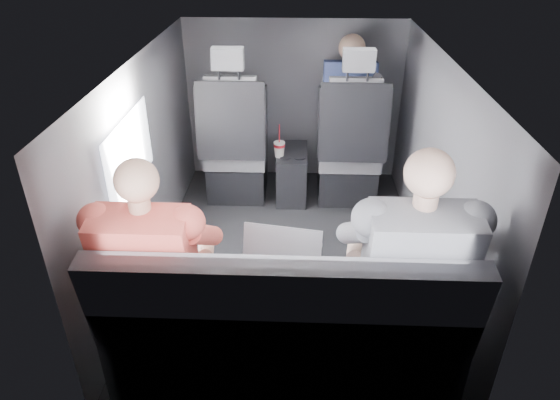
{
  "coord_description": "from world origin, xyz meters",
  "views": [
    {
      "loc": [
        0.06,
        -2.78,
        2.05
      ],
      "look_at": [
        -0.06,
        -0.05,
        0.48
      ],
      "focal_mm": 32.0,
      "sensor_mm": 36.0,
      "label": 1
    }
  ],
  "objects_px": {
    "laptop_silver": "(282,254)",
    "laptop_black": "(399,247)",
    "center_console": "(292,174)",
    "passenger_front_right": "(348,101)",
    "passenger_rear_left": "(159,268)",
    "rear_bench": "(284,338)",
    "laptop_white": "(156,250)",
    "passenger_rear_right": "(406,271)",
    "soda_cup": "(279,149)",
    "front_seat_left": "(236,153)",
    "front_seat_right": "(349,155)"
  },
  "relations": [
    {
      "from": "front_seat_left",
      "to": "laptop_white",
      "type": "xyz_separation_m",
      "value": [
        -0.19,
        -1.66,
        0.23
      ]
    },
    {
      "from": "laptop_black",
      "to": "passenger_rear_left",
      "type": "height_order",
      "value": "passenger_rear_left"
    },
    {
      "from": "front_seat_right",
      "to": "laptop_black",
      "type": "distance_m",
      "value": 1.61
    },
    {
      "from": "passenger_rear_left",
      "to": "front_seat_right",
      "type": "bearing_deg",
      "value": 60.27
    },
    {
      "from": "laptop_silver",
      "to": "passenger_front_right",
      "type": "height_order",
      "value": "passenger_front_right"
    },
    {
      "from": "laptop_black",
      "to": "passenger_rear_right",
      "type": "bearing_deg",
      "value": -91.26
    },
    {
      "from": "front_seat_left",
      "to": "passenger_front_right",
      "type": "relative_size",
      "value": 1.5
    },
    {
      "from": "passenger_front_right",
      "to": "center_console",
      "type": "bearing_deg",
      "value": -153.67
    },
    {
      "from": "laptop_black",
      "to": "center_console",
      "type": "bearing_deg",
      "value": 108.76
    },
    {
      "from": "front_seat_left",
      "to": "center_console",
      "type": "bearing_deg",
      "value": 5.07
    },
    {
      "from": "center_console",
      "to": "passenger_rear_left",
      "type": "height_order",
      "value": "passenger_rear_left"
    },
    {
      "from": "laptop_white",
      "to": "soda_cup",
      "type": "bearing_deg",
      "value": 71.48
    },
    {
      "from": "front_seat_right",
      "to": "soda_cup",
      "type": "xyz_separation_m",
      "value": [
        -0.55,
        -0.06,
        0.07
      ]
    },
    {
      "from": "front_seat_left",
      "to": "rear_bench",
      "type": "xyz_separation_m",
      "value": [
        0.45,
        -1.9,
        -0.09
      ]
    },
    {
      "from": "laptop_white",
      "to": "passenger_rear_left",
      "type": "xyz_separation_m",
      "value": [
        0.05,
        -0.15,
        0.0
      ]
    },
    {
      "from": "laptop_white",
      "to": "center_console",
      "type": "bearing_deg",
      "value": 69.5
    },
    {
      "from": "rear_bench",
      "to": "laptop_silver",
      "type": "relative_size",
      "value": 4.02
    },
    {
      "from": "laptop_black",
      "to": "passenger_front_right",
      "type": "relative_size",
      "value": 0.48
    },
    {
      "from": "center_console",
      "to": "passenger_front_right",
      "type": "bearing_deg",
      "value": 26.33
    },
    {
      "from": "laptop_silver",
      "to": "rear_bench",
      "type": "bearing_deg",
      "value": -86.21
    },
    {
      "from": "passenger_rear_left",
      "to": "passenger_front_right",
      "type": "height_order",
      "value": "passenger_front_right"
    },
    {
      "from": "laptop_black",
      "to": "passenger_front_right",
      "type": "bearing_deg",
      "value": 93.54
    },
    {
      "from": "front_seat_left",
      "to": "center_console",
      "type": "xyz_separation_m",
      "value": [
        0.45,
        0.04,
        -0.2
      ]
    },
    {
      "from": "front_seat_left",
      "to": "soda_cup",
      "type": "relative_size",
      "value": 4.73
    },
    {
      "from": "soda_cup",
      "to": "laptop_black",
      "type": "height_order",
      "value": "laptop_black"
    },
    {
      "from": "rear_bench",
      "to": "laptop_silver",
      "type": "height_order",
      "value": "rear_bench"
    },
    {
      "from": "passenger_front_right",
      "to": "passenger_rear_left",
      "type": "bearing_deg",
      "value": -116.34
    },
    {
      "from": "front_seat_right",
      "to": "center_console",
      "type": "height_order",
      "value": "front_seat_right"
    },
    {
      "from": "front_seat_right",
      "to": "passenger_rear_left",
      "type": "relative_size",
      "value": 1.02
    },
    {
      "from": "front_seat_left",
      "to": "rear_bench",
      "type": "distance_m",
      "value": 1.96
    },
    {
      "from": "rear_bench",
      "to": "laptop_silver",
      "type": "distance_m",
      "value": 0.4
    },
    {
      "from": "passenger_rear_left",
      "to": "passenger_front_right",
      "type": "bearing_deg",
      "value": 63.66
    },
    {
      "from": "rear_bench",
      "to": "laptop_black",
      "type": "bearing_deg",
      "value": 29.01
    },
    {
      "from": "laptop_silver",
      "to": "passenger_rear_left",
      "type": "relative_size",
      "value": 0.32
    },
    {
      "from": "front_seat_right",
      "to": "laptop_white",
      "type": "bearing_deg",
      "value": -123.19
    },
    {
      "from": "front_seat_left",
      "to": "passenger_rear_left",
      "type": "distance_m",
      "value": 1.83
    },
    {
      "from": "rear_bench",
      "to": "front_seat_left",
      "type": "bearing_deg",
      "value": 103.31
    },
    {
      "from": "passenger_rear_left",
      "to": "passenger_front_right",
      "type": "relative_size",
      "value": 1.46
    },
    {
      "from": "laptop_silver",
      "to": "laptop_black",
      "type": "bearing_deg",
      "value": 7.77
    },
    {
      "from": "laptop_white",
      "to": "laptop_black",
      "type": "height_order",
      "value": "laptop_black"
    },
    {
      "from": "laptop_silver",
      "to": "passenger_rear_right",
      "type": "distance_m",
      "value": 0.58
    },
    {
      "from": "front_seat_left",
      "to": "passenger_rear_right",
      "type": "xyz_separation_m",
      "value": [
        1.0,
        -1.81,
        0.26
      ]
    },
    {
      "from": "soda_cup",
      "to": "passenger_front_right",
      "type": "bearing_deg",
      "value": 30.54
    },
    {
      "from": "front_seat_left",
      "to": "passenger_rear_right",
      "type": "bearing_deg",
      "value": -61.04
    },
    {
      "from": "passenger_rear_left",
      "to": "passenger_front_right",
      "type": "distance_m",
      "value": 2.31
    },
    {
      "from": "rear_bench",
      "to": "front_seat_right",
      "type": "bearing_deg",
      "value": 76.69
    },
    {
      "from": "center_console",
      "to": "laptop_black",
      "type": "distance_m",
      "value": 1.78
    },
    {
      "from": "front_seat_right",
      "to": "passenger_front_right",
      "type": "relative_size",
      "value": 1.5
    },
    {
      "from": "soda_cup",
      "to": "laptop_white",
      "type": "xyz_separation_m",
      "value": [
        -0.54,
        -1.6,
        0.16
      ]
    },
    {
      "from": "soda_cup",
      "to": "passenger_rear_right",
      "type": "distance_m",
      "value": 1.87
    }
  ]
}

